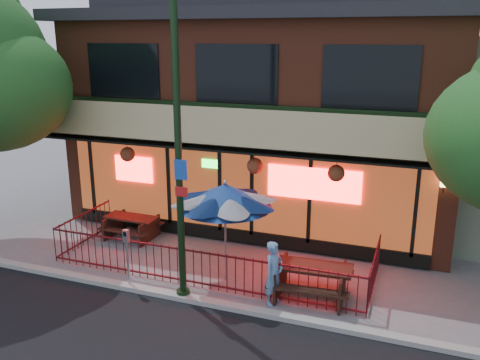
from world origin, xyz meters
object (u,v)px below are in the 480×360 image
(patio_umbrella, at_px, (225,196))
(picnic_table_left, at_px, (132,224))
(street_light, at_px, (179,170))
(picnic_table_right, at_px, (311,276))
(parking_meter_near, at_px, (127,249))
(pedestrian, at_px, (274,273))

(patio_umbrella, bearing_deg, picnic_table_left, 157.20)
(street_light, distance_m, picnic_table_left, 5.00)
(picnic_table_right, bearing_deg, street_light, -158.70)
(picnic_table_left, distance_m, picnic_table_right, 6.21)
(picnic_table_right, xyz_separation_m, patio_umbrella, (-2.23, 0.13, 1.72))
(street_light, height_order, parking_meter_near, street_light)
(pedestrian, bearing_deg, patio_umbrella, 83.88)
(picnic_table_left, bearing_deg, pedestrian, -23.74)
(picnic_table_right, relative_size, parking_meter_near, 1.30)
(parking_meter_near, bearing_deg, patio_umbrella, 30.46)
(street_light, xyz_separation_m, picnic_table_right, (2.83, 1.10, -2.62))
(picnic_table_left, bearing_deg, patio_umbrella, -22.80)
(patio_umbrella, distance_m, parking_meter_near, 2.71)
(street_light, distance_m, pedestrian, 3.21)
(picnic_table_left, xyz_separation_m, picnic_table_right, (5.97, -1.70, 0.08))
(patio_umbrella, bearing_deg, pedestrian, -26.02)
(pedestrian, bearing_deg, picnic_table_left, 86.16)
(picnic_table_left, bearing_deg, street_light, -41.72)
(picnic_table_right, xyz_separation_m, parking_meter_near, (-4.32, -1.10, 0.50))
(street_light, height_order, picnic_table_right, street_light)
(picnic_table_right, xyz_separation_m, pedestrian, (-0.74, -0.60, 0.23))
(pedestrian, bearing_deg, street_light, 123.45)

